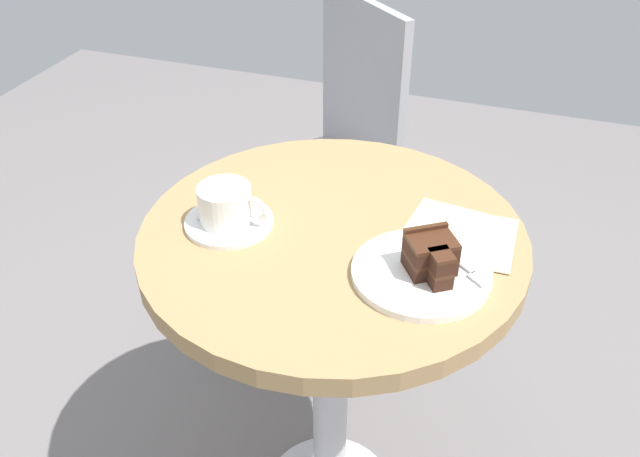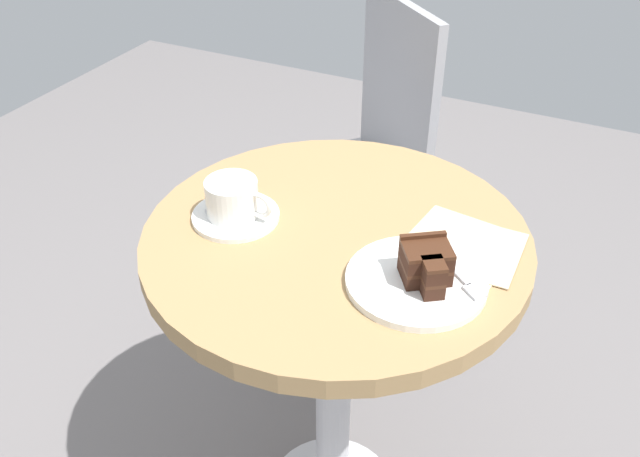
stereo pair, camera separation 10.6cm
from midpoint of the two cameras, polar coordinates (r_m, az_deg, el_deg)
cafe_table at (r=1.20m, az=3.80°, el=-5.70°), size 0.64×0.64×0.75m
saucer at (r=1.15m, az=-4.51°, el=0.97°), size 0.15×0.15×0.01m
coffee_cup at (r=1.13m, az=-4.70°, el=2.53°), size 0.12×0.09×0.06m
teaspoon at (r=1.18m, az=-4.55°, el=2.32°), size 0.05×0.08×0.00m
cake_plate at (r=1.03m, az=11.03°, el=-4.46°), size 0.21×0.21×0.01m
cake_slice at (r=1.00m, az=11.98°, el=-3.08°), size 0.09×0.10×0.06m
fork at (r=1.03m, az=14.74°, el=-4.19°), size 0.11×0.09×0.00m
napkin at (r=1.12m, az=14.78°, el=-1.56°), size 0.19×0.18×0.00m
cafe_chair at (r=1.77m, az=5.43°, el=6.56°), size 0.54×0.54×0.92m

